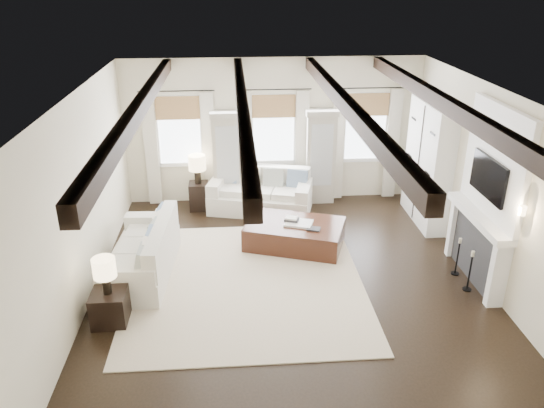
{
  "coord_description": "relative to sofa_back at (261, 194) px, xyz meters",
  "views": [
    {
      "loc": [
        -0.89,
        -7.55,
        4.85
      ],
      "look_at": [
        -0.26,
        0.8,
        1.15
      ],
      "focal_mm": 35.0,
      "sensor_mm": 36.0,
      "label": 1
    }
  ],
  "objects": [
    {
      "name": "ottoman",
      "position": [
        0.55,
        -1.72,
        -0.14
      ],
      "size": [
        2.05,
        1.64,
        0.47
      ],
      "primitive_type": "cube",
      "rotation": [
        0.0,
        0.0,
        -0.33
      ],
      "color": "black",
      "rests_on": "ground"
    },
    {
      "name": "tray",
      "position": [
        0.62,
        -1.75,
        0.12
      ],
      "size": [
        0.6,
        0.52,
        0.04
      ],
      "primitive_type": "cube",
      "rotation": [
        0.0,
        0.0,
        -0.33
      ],
      "color": "white",
      "rests_on": "ottoman"
    },
    {
      "name": "book_upper",
      "position": [
        0.49,
        -1.67,
        0.19
      ],
      "size": [
        0.26,
        0.23,
        0.03
      ],
      "primitive_type": "cube",
      "rotation": [
        0.0,
        0.0,
        -0.33
      ],
      "color": "beige",
      "rests_on": "book_lower"
    },
    {
      "name": "area_rug",
      "position": [
        -0.41,
        -2.96,
        -0.36
      ],
      "size": [
        3.9,
        4.19,
        0.02
      ],
      "primitive_type": "cube",
      "color": "beige",
      "rests_on": "ground"
    },
    {
      "name": "room_shell",
      "position": [
        1.07,
        -2.22,
        1.52
      ],
      "size": [
        6.54,
        7.54,
        3.22
      ],
      "color": "beige",
      "rests_on": "ground"
    },
    {
      "name": "lamp_front",
      "position": [
        -2.47,
        -3.92,
        0.53
      ],
      "size": [
        0.34,
        0.34,
        0.58
      ],
      "color": "black",
      "rests_on": "side_table_front"
    },
    {
      "name": "lamp_back",
      "position": [
        -1.35,
        0.15,
        0.67
      ],
      "size": [
        0.37,
        0.37,
        0.63
      ],
      "color": "black",
      "rests_on": "side_table_back"
    },
    {
      "name": "candlestick_far",
      "position": [
        3.23,
        -2.97,
        -0.08
      ],
      "size": [
        0.14,
        0.14,
        0.7
      ],
      "color": "black",
      "rests_on": "ground"
    },
    {
      "name": "ground",
      "position": [
        0.33,
        -3.12,
        -0.37
      ],
      "size": [
        7.5,
        7.5,
        0.0
      ],
      "primitive_type": "plane",
      "color": "black",
      "rests_on": "ground"
    },
    {
      "name": "sofa_left",
      "position": [
        -2.14,
        -2.56,
        0.01
      ],
      "size": [
        1.14,
        2.26,
        0.94
      ],
      "color": "silver",
      "rests_on": "ground"
    },
    {
      "name": "book_loose",
      "position": [
        0.86,
        -2.0,
        0.11
      ],
      "size": [
        0.29,
        0.25,
        0.03
      ],
      "primitive_type": "cube",
      "rotation": [
        0.0,
        0.0,
        -0.33
      ],
      "color": "#262628",
      "rests_on": "ottoman"
    },
    {
      "name": "candlestick_near",
      "position": [
        3.23,
        -3.47,
        -0.07
      ],
      "size": [
        0.15,
        0.15,
        0.73
      ],
      "color": "black",
      "rests_on": "ground"
    },
    {
      "name": "book_lower",
      "position": [
        0.5,
        -1.66,
        0.16
      ],
      "size": [
        0.31,
        0.27,
        0.04
      ],
      "primitive_type": "cube",
      "rotation": [
        0.0,
        0.0,
        -0.33
      ],
      "color": "#262628",
      "rests_on": "tray"
    },
    {
      "name": "side_table_front",
      "position": [
        -2.47,
        -3.92,
        -0.12
      ],
      "size": [
        0.51,
        0.51,
        0.51
      ],
      "primitive_type": "cube",
      "color": "black",
      "rests_on": "ground"
    },
    {
      "name": "side_table_back",
      "position": [
        -1.35,
        0.15,
        -0.07
      ],
      "size": [
        0.41,
        0.41,
        0.61
      ],
      "primitive_type": "cube",
      "color": "black",
      "rests_on": "ground"
    },
    {
      "name": "sofa_back",
      "position": [
        0.0,
        0.0,
        0.0
      ],
      "size": [
        2.35,
        1.5,
        0.93
      ],
      "color": "silver",
      "rests_on": "ground"
    }
  ]
}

